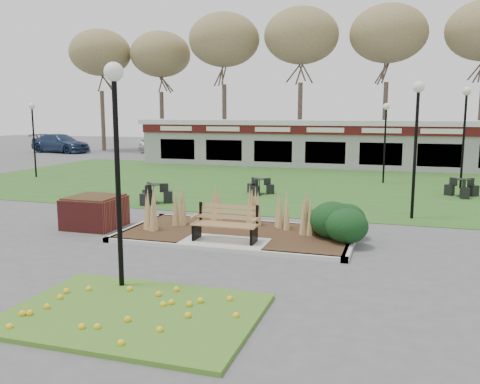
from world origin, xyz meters
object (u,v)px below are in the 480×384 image
(lamp_post_far_left, at_px, (33,123))
(bistro_set_b, at_px, (154,197))
(lamp_post_far_right, at_px, (386,125))
(car_blue, at_px, (61,143))
(lamp_post_near_left, at_px, (116,127))
(car_black, at_px, (202,146))
(food_pavilion, at_px, (328,143))
(brick_planter, at_px, (95,212))
(bistro_set_c, at_px, (462,191))
(lamp_post_mid_right, at_px, (465,115))
(park_bench, at_px, (226,223))
(car_silver, at_px, (166,144))
(bistro_set_a, at_px, (259,189))
(lamp_post_near_right, at_px, (417,119))

(lamp_post_far_left, xyz_separation_m, bistro_set_b, (9.47, -5.12, -2.56))
(lamp_post_far_right, bearing_deg, car_blue, 157.36)
(lamp_post_near_left, distance_m, lamp_post_far_left, 19.00)
(car_black, bearing_deg, lamp_post_near_left, -155.26)
(food_pavilion, distance_m, car_blue, 23.44)
(brick_planter, relative_size, bistro_set_c, 1.11)
(food_pavilion, xyz_separation_m, lamp_post_mid_right, (6.91, -7.35, 1.80))
(lamp_post_far_right, bearing_deg, food_pavilion, 118.26)
(park_bench, xyz_separation_m, lamp_post_near_left, (-0.87, -3.75, 2.57))
(car_silver, height_order, car_blue, car_blue)
(park_bench, bearing_deg, lamp_post_mid_right, 60.80)
(lamp_post_mid_right, xyz_separation_m, lamp_post_far_right, (-3.38, 0.77, -0.50))
(bistro_set_a, xyz_separation_m, car_black, (-9.93, 18.65, 0.41))
(park_bench, xyz_separation_m, food_pavilion, (0.00, 19.71, 0.89))
(car_blue, bearing_deg, lamp_post_near_left, -133.07)
(lamp_post_mid_right, bearing_deg, brick_planter, -134.24)
(car_silver, bearing_deg, car_black, -111.16)
(lamp_post_mid_right, bearing_deg, park_bench, -119.20)
(bistro_set_b, xyz_separation_m, bistro_set_c, (11.26, 5.06, -0.00))
(lamp_post_far_left, height_order, car_black, lamp_post_far_left)
(car_blue, bearing_deg, food_pavilion, -92.47)
(bistro_set_c, bearing_deg, lamp_post_near_left, -119.05)
(car_blue, bearing_deg, car_black, -69.20)
(park_bench, bearing_deg, lamp_post_near_left, -103.10)
(food_pavilion, distance_m, bistro_set_b, 15.57)
(park_bench, relative_size, brick_planter, 1.13)
(park_bench, xyz_separation_m, car_silver, (-14.45, 26.75, 0.18))
(bistro_set_b, relative_size, car_blue, 0.25)
(park_bench, height_order, bistro_set_b, park_bench)
(lamp_post_near_right, xyz_separation_m, bistro_set_b, (-9.22, 0.02, -2.92))
(car_black, bearing_deg, lamp_post_far_left, 176.61)
(lamp_post_far_right, distance_m, car_black, 20.20)
(bistro_set_a, xyz_separation_m, bistro_set_b, (-3.23, -3.23, 0.03))
(brick_planter, distance_m, lamp_post_near_right, 10.33)
(lamp_post_near_left, height_order, bistro_set_a, lamp_post_near_left)
(food_pavilion, distance_m, lamp_post_far_right, 7.58)
(car_black, bearing_deg, food_pavilion, -116.09)
(brick_planter, bearing_deg, car_blue, 128.42)
(lamp_post_far_left, bearing_deg, food_pavilion, 34.79)
(park_bench, relative_size, lamp_post_far_left, 0.44)
(lamp_post_far_left, bearing_deg, lamp_post_far_right, 10.17)
(bistro_set_a, xyz_separation_m, car_silver, (-13.15, 18.65, 0.54))
(brick_planter, relative_size, lamp_post_mid_right, 0.33)
(lamp_post_far_right, bearing_deg, lamp_post_mid_right, -12.81)
(lamp_post_mid_right, distance_m, car_blue, 32.26)
(bistro_set_c, height_order, car_blue, car_blue)
(food_pavilion, height_order, bistro_set_a, food_pavilion)
(brick_planter, relative_size, bistro_set_b, 1.12)
(lamp_post_far_left, relative_size, car_blue, 0.72)
(brick_planter, bearing_deg, car_silver, 111.13)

